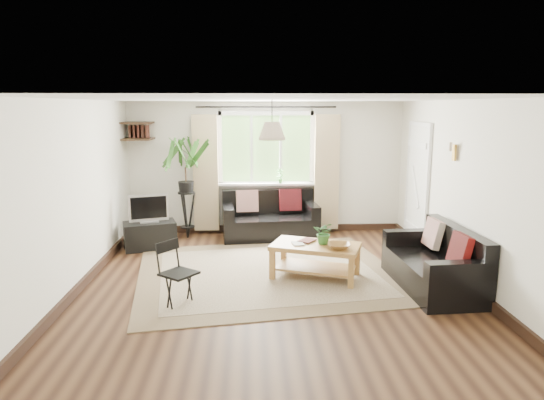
{
  "coord_description": "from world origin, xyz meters",
  "views": [
    {
      "loc": [
        -0.3,
        -6.11,
        2.32
      ],
      "look_at": [
        0.0,
        0.4,
        1.05
      ],
      "focal_mm": 32.0,
      "sensor_mm": 36.0,
      "label": 1
    }
  ],
  "objects_px": {
    "coffee_table": "(315,261)",
    "tv_stand": "(150,235)",
    "sofa_back": "(270,216)",
    "folding_chair": "(179,275)",
    "sofa_right": "(433,260)",
    "palm_stand": "(186,188)"
  },
  "relations": [
    {
      "from": "coffee_table",
      "to": "tv_stand",
      "type": "distance_m",
      "value": 2.97
    },
    {
      "from": "sofa_back",
      "to": "folding_chair",
      "type": "bearing_deg",
      "value": -117.18
    },
    {
      "from": "folding_chair",
      "to": "sofa_right",
      "type": "bearing_deg",
      "value": -44.31
    },
    {
      "from": "sofa_back",
      "to": "tv_stand",
      "type": "xyz_separation_m",
      "value": [
        -2.01,
        -0.57,
        -0.17
      ]
    },
    {
      "from": "sofa_back",
      "to": "tv_stand",
      "type": "distance_m",
      "value": 2.1
    },
    {
      "from": "palm_stand",
      "to": "tv_stand",
      "type": "bearing_deg",
      "value": -130.28
    },
    {
      "from": "coffee_table",
      "to": "tv_stand",
      "type": "relative_size",
      "value": 1.41
    },
    {
      "from": "sofa_right",
      "to": "folding_chair",
      "type": "relative_size",
      "value": 2.12
    },
    {
      "from": "coffee_table",
      "to": "tv_stand",
      "type": "bearing_deg",
      "value": 149.02
    },
    {
      "from": "sofa_back",
      "to": "palm_stand",
      "type": "distance_m",
      "value": 1.56
    },
    {
      "from": "palm_stand",
      "to": "folding_chair",
      "type": "height_order",
      "value": "palm_stand"
    },
    {
      "from": "sofa_right",
      "to": "tv_stand",
      "type": "relative_size",
      "value": 1.95
    },
    {
      "from": "sofa_right",
      "to": "coffee_table",
      "type": "distance_m",
      "value": 1.53
    },
    {
      "from": "tv_stand",
      "to": "folding_chair",
      "type": "bearing_deg",
      "value": -88.39
    },
    {
      "from": "tv_stand",
      "to": "folding_chair",
      "type": "xyz_separation_m",
      "value": [
        0.82,
        -2.38,
        0.16
      ]
    },
    {
      "from": "sofa_back",
      "to": "coffee_table",
      "type": "relative_size",
      "value": 1.43
    },
    {
      "from": "coffee_table",
      "to": "folding_chair",
      "type": "height_order",
      "value": "folding_chair"
    },
    {
      "from": "sofa_right",
      "to": "folding_chair",
      "type": "bearing_deg",
      "value": -85.76
    },
    {
      "from": "sofa_back",
      "to": "sofa_right",
      "type": "bearing_deg",
      "value": -57.1
    },
    {
      "from": "palm_stand",
      "to": "sofa_right",
      "type": "bearing_deg",
      "value": -36.93
    },
    {
      "from": "palm_stand",
      "to": "folding_chair",
      "type": "distance_m",
      "value": 3.07
    },
    {
      "from": "tv_stand",
      "to": "folding_chair",
      "type": "distance_m",
      "value": 2.53
    }
  ]
}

